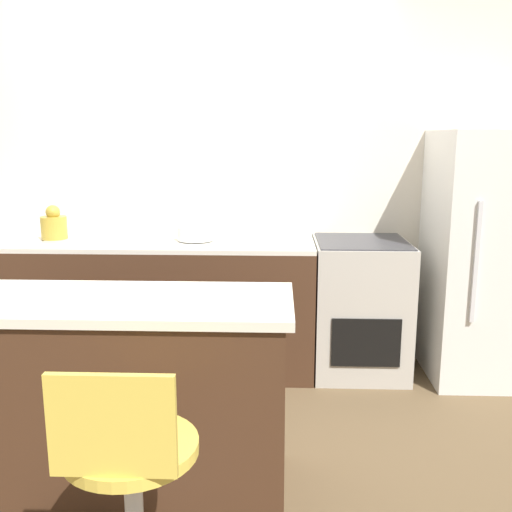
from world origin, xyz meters
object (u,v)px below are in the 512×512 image
at_px(stool_chair, 131,494).
at_px(mixing_bowl, 196,233).
at_px(kettle, 54,225).
at_px(oven_range, 359,306).
at_px(refrigerator, 486,257).

height_order(stool_chair, mixing_bowl, mixing_bowl).
relative_size(kettle, mixing_bowl, 0.93).
bearing_deg(kettle, mixing_bowl, 0.00).
bearing_deg(oven_range, kettle, -179.83).
bearing_deg(stool_chair, mixing_bowl, 92.25).
relative_size(oven_range, refrigerator, 0.56).
distance_m(oven_range, kettle, 2.11).
height_order(oven_range, mixing_bowl, mixing_bowl).
bearing_deg(oven_range, mixing_bowl, -179.69).
height_order(stool_chair, kettle, kettle).
xyz_separation_m(refrigerator, stool_chair, (-1.80, -2.06, -0.35)).
xyz_separation_m(stool_chair, kettle, (-1.03, 2.09, 0.53)).
bearing_deg(kettle, oven_range, 0.17).
bearing_deg(refrigerator, stool_chair, -131.18).
relative_size(oven_range, stool_chair, 0.97).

